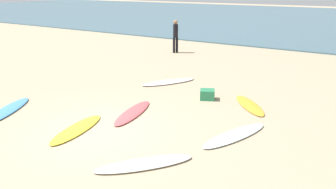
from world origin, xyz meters
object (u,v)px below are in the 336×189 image
Objects in this scene: surfboard_1 at (133,113)px; beach_cooler at (207,95)px; surfboard_3 at (144,164)px; surfboard_6 at (169,82)px; surfboard_4 at (235,135)px; surfboard_5 at (7,110)px; beachgoer_near at (176,34)px; surfboard_2 at (77,129)px; surfboard_0 at (250,105)px.

beach_cooler is (1.34, 2.41, 0.13)m from surfboard_1.
surfboard_3 is 4.54× the size of beach_cooler.
surfboard_4 is at bearing 172.86° from surfboard_6.
surfboard_5 is 1.31× the size of beachgoer_near.
beach_cooler reaches higher than surfboard_2.
surfboard_2 is at bearing -168.17° from surfboard_0.
surfboard_1 is 1.85m from surfboard_2.
surfboard_1 is 1.00× the size of surfboard_3.
surfboard_2 is 4.36× the size of beach_cooler.
beach_cooler is at bearing -163.47° from surfboard_5.
surfboard_4 is (1.15, 2.42, -0.00)m from surfboard_3.
surfboard_5 is at bearing 17.27° from surfboard_1.
surfboard_6 is at bearing 159.90° from surfboard_4.
surfboard_1 is at bearing 62.63° from surfboard_2.
surfboard_1 is 0.91× the size of surfboard_5.
surfboard_4 is at bearing 16.04° from surfboard_2.
beach_cooler is at bearing 143.63° from surfboard_0.
surfboard_2 is 2.68m from surfboard_3.
surfboard_3 and surfboard_5 have the same top height.
surfboard_2 is 11.17m from beachgoer_near.
surfboard_2 is 0.96× the size of surfboard_3.
surfboard_2 is 5.18m from surfboard_6.
surfboard_1 is 1.04× the size of surfboard_2.
beachgoer_near is at bearing 147.49° from surfboard_4.
surfboard_0 is 0.85× the size of surfboard_4.
beachgoer_near is (-0.34, 10.80, 1.00)m from surfboard_5.
surfboard_0 is at bearing 3.78° from beach_cooler.
surfboard_4 reaches higher than surfboard_2.
beach_cooler is (5.09, -6.47, -0.87)m from beachgoer_near.
surfboard_0 is 3.74m from surfboard_6.
surfboard_5 is at bearing -137.64° from beach_cooler.
surfboard_3 is (2.62, -0.54, 0.00)m from surfboard_2.
surfboard_5 is at bearing -144.03° from surfboard_4.
beach_cooler is at bearing -131.21° from surfboard_1.
surfboard_1 is at bearing -119.11° from beach_cooler.
beach_cooler is (4.75, 4.33, 0.13)m from surfboard_5.
beach_cooler is (-1.46, -0.10, 0.14)m from surfboard_0.
surfboard_1 is at bearing -176.45° from surfboard_5.
surfboard_2 is at bearing -137.66° from beachgoer_near.
surfboard_4 is 11.25m from beachgoer_near.
surfboard_3 is at bearing 148.91° from surfboard_6.
surfboard_5 reaches higher than surfboard_1.
beachgoer_near is at bearing 96.32° from surfboard_2.
beach_cooler reaches higher than surfboard_0.
beachgoer_near is 8.28m from beach_cooler.
surfboard_2 is at bearing 60.99° from surfboard_1.
surfboard_6 reaches higher than surfboard_1.
surfboard_0 is at bearing -161.93° from surfboard_6.
surfboard_2 is at bearing 28.90° from surfboard_3.
surfboard_4 is at bearing 171.17° from surfboard_5.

